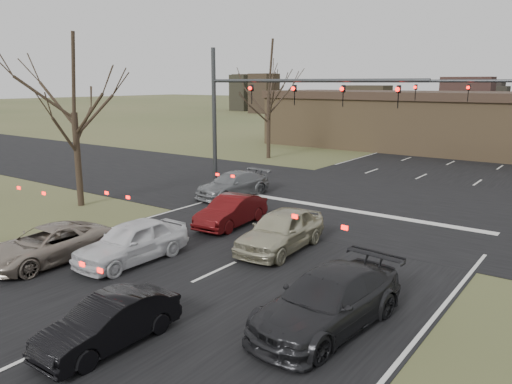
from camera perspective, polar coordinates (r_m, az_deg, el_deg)
ground at (r=14.73m, az=-12.51°, el=-12.44°), size 360.00×360.00×0.00m
road_cross at (r=26.52m, az=12.38°, el=-1.18°), size 200.00×14.00×0.02m
building at (r=47.56m, az=26.15°, el=7.00°), size 42.40×10.40×5.30m
mast_arm_near at (r=26.65m, az=0.60°, el=10.17°), size 12.12×0.24×8.00m
tree_left_near at (r=26.20m, az=-20.39°, el=12.65°), size 5.10×5.10×8.50m
tree_left_far at (r=40.93m, az=1.48°, el=14.14°), size 5.70×5.70×9.50m
car_silver_suv at (r=18.80m, az=-22.72°, el=-5.57°), size 2.13×4.53×1.25m
car_white_sedan at (r=17.89m, az=-13.99°, el=-5.51°), size 1.78×4.28×1.45m
car_black_hatch at (r=12.62m, az=-16.47°, el=-14.11°), size 1.28×3.60×1.18m
car_charcoal_sedan at (r=13.02m, az=8.23°, el=-12.19°), size 2.59×5.20×1.45m
car_grey_ahead at (r=27.24m, az=-2.68°, el=0.86°), size 2.41×4.79×1.33m
car_red_ahead at (r=21.69m, az=-2.85°, el=-2.19°), size 1.71×4.07×1.31m
car_silver_ahead at (r=18.57m, az=2.86°, el=-4.37°), size 2.06×4.57×1.52m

